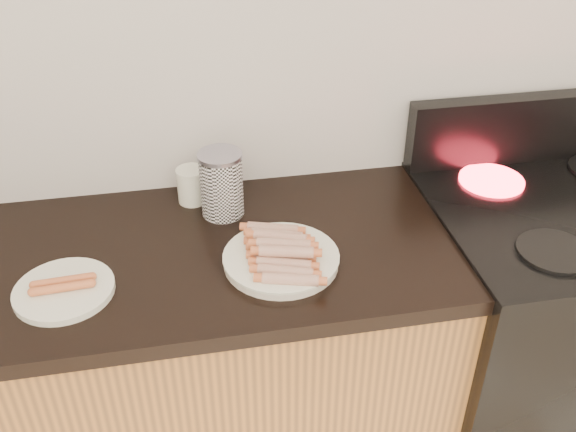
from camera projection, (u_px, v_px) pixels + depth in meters
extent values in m
cube|color=silver|center=(266.00, 42.00, 1.62)|extent=(4.00, 0.04, 2.60)
cube|color=#AD6E30|center=(37.00, 408.00, 1.74)|extent=(2.20, 0.59, 0.86)
cube|color=black|center=(541.00, 335.00, 1.95)|extent=(0.76, 0.65, 0.90)
cube|color=black|center=(534.00, 127.00, 1.87)|extent=(0.76, 0.06, 0.20)
cylinder|color=black|center=(555.00, 251.00, 1.53)|extent=(0.18, 0.18, 0.01)
cylinder|color=#FF1E2D|center=(491.00, 180.00, 1.80)|extent=(0.18, 0.18, 0.01)
cylinder|color=white|center=(281.00, 260.00, 1.51)|extent=(0.32, 0.32, 0.02)
cylinder|color=silver|center=(64.00, 290.00, 1.42)|extent=(0.24, 0.24, 0.02)
cylinder|color=maroon|center=(289.00, 280.00, 1.41)|extent=(0.13, 0.07, 0.03)
cylinder|color=maroon|center=(287.00, 272.00, 1.44)|extent=(0.13, 0.07, 0.03)
cylinder|color=maroon|center=(284.00, 264.00, 1.46)|extent=(0.13, 0.07, 0.03)
cylinder|color=maroon|center=(282.00, 256.00, 1.48)|extent=(0.13, 0.07, 0.03)
cylinder|color=maroon|center=(280.00, 249.00, 1.51)|extent=(0.13, 0.07, 0.03)
cylinder|color=maroon|center=(278.00, 242.00, 1.53)|extent=(0.13, 0.07, 0.03)
cylinder|color=maroon|center=(276.00, 235.00, 1.55)|extent=(0.13, 0.07, 0.03)
cylinder|color=maroon|center=(274.00, 228.00, 1.58)|extent=(0.13, 0.07, 0.03)
cylinder|color=maroon|center=(283.00, 252.00, 1.46)|extent=(0.13, 0.07, 0.03)
cylinder|color=maroon|center=(281.00, 245.00, 1.48)|extent=(0.13, 0.07, 0.03)
cylinder|color=maroon|center=(279.00, 238.00, 1.51)|extent=(0.13, 0.07, 0.03)
cylinder|color=#CD7A42|center=(62.00, 288.00, 1.40)|extent=(0.13, 0.03, 0.02)
cylinder|color=#CD7A42|center=(63.00, 281.00, 1.42)|extent=(0.13, 0.03, 0.02)
cylinder|color=silver|center=(222.00, 186.00, 1.65)|extent=(0.11, 0.11, 0.17)
cylinder|color=silver|center=(220.00, 156.00, 1.60)|extent=(0.11, 0.11, 0.01)
cylinder|color=white|center=(192.00, 185.00, 1.72)|extent=(0.10, 0.10, 0.10)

